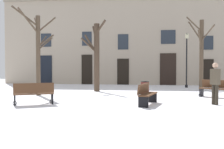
# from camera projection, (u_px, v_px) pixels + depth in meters

# --- Properties ---
(ground_plane) EXTENTS (36.08, 36.08, 0.00)m
(ground_plane) POSITION_uv_depth(u_px,v_px,m) (107.00, 97.00, 14.60)
(ground_plane) COLOR white
(building_facade) EXTENTS (22.55, 0.60, 7.92)m
(building_facade) POSITION_uv_depth(u_px,v_px,m) (125.00, 39.00, 24.18)
(building_facade) COLOR tan
(building_facade) RESTS_ON ground
(tree_right_of_center) EXTENTS (1.65, 1.25, 4.50)m
(tree_right_of_center) POSITION_uv_depth(u_px,v_px,m) (96.00, 55.00, 17.56)
(tree_right_of_center) COLOR #423326
(tree_right_of_center) RESTS_ON ground
(tree_near_facade) EXTENTS (1.66, 2.45, 4.81)m
(tree_near_facade) POSITION_uv_depth(u_px,v_px,m) (201.00, 52.00, 18.04)
(tree_near_facade) COLOR #4C3D2D
(tree_near_facade) RESTS_ON ground
(tree_center) EXTENTS (1.74, 2.20, 4.76)m
(tree_center) POSITION_uv_depth(u_px,v_px,m) (38.00, 50.00, 15.11)
(tree_center) COLOR #4C3D2D
(tree_center) RESTS_ON ground
(streetlamp) EXTENTS (0.30, 0.30, 4.13)m
(streetlamp) POSITION_uv_depth(u_px,v_px,m) (187.00, 54.00, 20.74)
(streetlamp) COLOR black
(streetlamp) RESTS_ON ground
(litter_bin) EXTENTS (0.50, 0.50, 0.74)m
(litter_bin) POSITION_uv_depth(u_px,v_px,m) (145.00, 88.00, 15.78)
(litter_bin) COLOR #4C1E19
(litter_bin) RESTS_ON ground
(bench_far_corner) EXTENTS (1.64, 1.15, 0.92)m
(bench_far_corner) POSITION_uv_depth(u_px,v_px,m) (34.00, 93.00, 11.42)
(bench_far_corner) COLOR #51331E
(bench_far_corner) RESTS_ON ground
(bench_by_litter_bin) EXTENTS (0.82, 1.88, 0.88)m
(bench_by_litter_bin) POSITION_uv_depth(u_px,v_px,m) (147.00, 94.00, 11.47)
(bench_by_litter_bin) COLOR #51331E
(bench_by_litter_bin) RESTS_ON ground
(bench_back_to_back_left) EXTENTS (1.71, 1.35, 0.90)m
(bench_back_to_back_left) POSITION_uv_depth(u_px,v_px,m) (217.00, 89.00, 14.12)
(bench_back_to_back_left) COLOR #51331E
(bench_back_to_back_left) RESTS_ON ground
(person_by_shop_door) EXTENTS (0.39, 0.44, 1.76)m
(person_by_shop_door) POSITION_uv_depth(u_px,v_px,m) (215.00, 81.00, 11.42)
(person_by_shop_door) COLOR #2D271E
(person_by_shop_door) RESTS_ON ground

